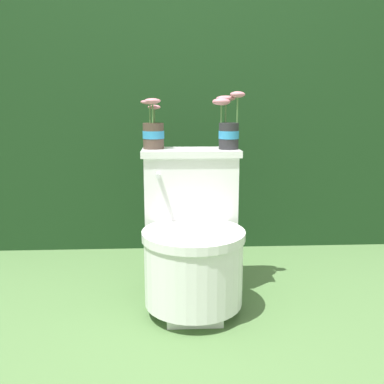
# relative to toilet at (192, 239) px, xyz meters

# --- Properties ---
(ground_plane) EXTENTS (12.00, 12.00, 0.00)m
(ground_plane) POSITION_rel_toilet_xyz_m (-0.02, -0.06, -0.30)
(ground_plane) COLOR #4C703D
(hedge_backdrop) EXTENTS (2.87, 0.77, 1.69)m
(hedge_backdrop) POSITION_rel_toilet_xyz_m (-0.02, 1.14, 0.54)
(hedge_backdrop) COLOR #193819
(hedge_backdrop) RESTS_ON ground
(toilet) EXTENTS (0.44, 0.57, 0.68)m
(toilet) POSITION_rel_toilet_xyz_m (0.00, 0.00, 0.00)
(toilet) COLOR silver
(toilet) RESTS_ON ground
(potted_plant_left) EXTENTS (0.10, 0.10, 0.23)m
(potted_plant_left) POSITION_rel_toilet_xyz_m (-0.17, 0.18, 0.46)
(potted_plant_left) COLOR #47382D
(potted_plant_left) RESTS_ON toilet
(potted_plant_midleft) EXTENTS (0.15, 0.11, 0.26)m
(potted_plant_midleft) POSITION_rel_toilet_xyz_m (0.17, 0.15, 0.47)
(potted_plant_midleft) COLOR #262628
(potted_plant_midleft) RESTS_ON toilet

